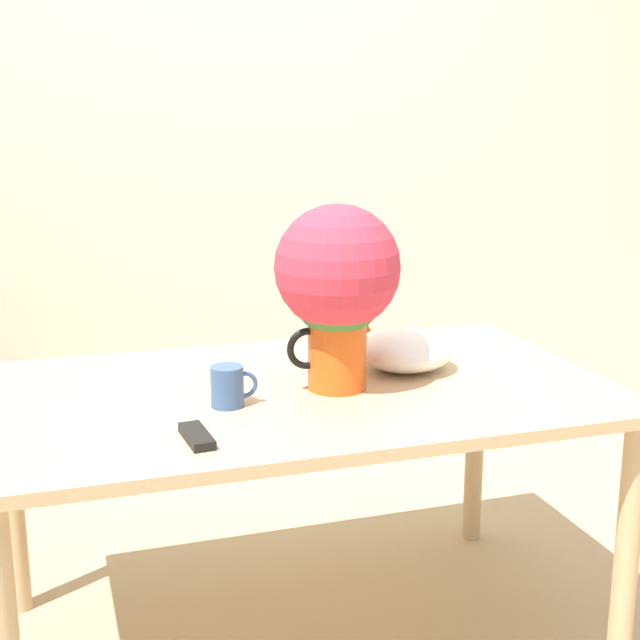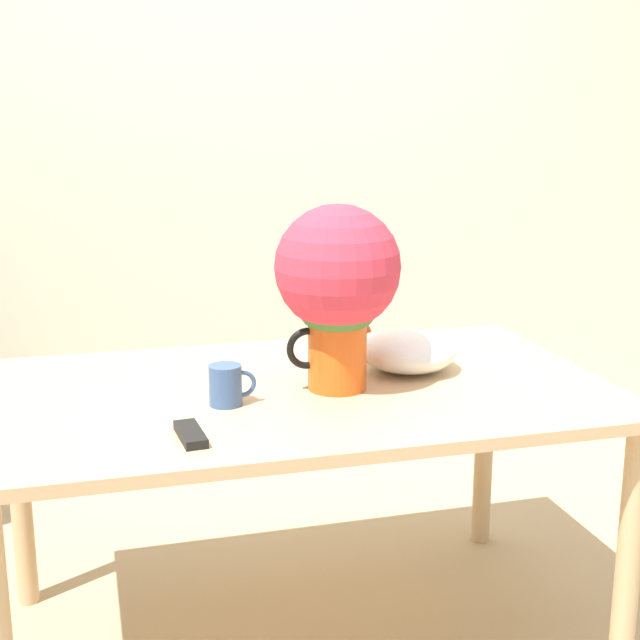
# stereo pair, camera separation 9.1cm
# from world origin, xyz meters

# --- Properties ---
(wall_back) EXTENTS (8.00, 0.05, 2.60)m
(wall_back) POSITION_xyz_m (0.00, 1.63, 1.30)
(wall_back) COLOR #EDE5CC
(wall_back) RESTS_ON ground_plane
(table) EXTENTS (1.55, 0.92, 0.72)m
(table) POSITION_xyz_m (-0.11, 0.25, 0.64)
(table) COLOR tan
(table) RESTS_ON ground_plane
(flower_vase) EXTENTS (0.31, 0.31, 0.46)m
(flower_vase) POSITION_xyz_m (-0.03, 0.21, 0.99)
(flower_vase) COLOR #E05619
(flower_vase) RESTS_ON table
(coffee_mug) EXTENTS (0.11, 0.08, 0.10)m
(coffee_mug) POSITION_xyz_m (-0.31, 0.15, 0.77)
(coffee_mug) COLOR #385689
(coffee_mug) RESTS_ON table
(white_bowl) EXTENTS (0.25, 0.25, 0.11)m
(white_bowl) POSITION_xyz_m (0.20, 0.30, 0.77)
(white_bowl) COLOR white
(white_bowl) RESTS_ON table
(remote_control) EXTENTS (0.06, 0.14, 0.02)m
(remote_control) POSITION_xyz_m (-0.42, -0.04, 0.73)
(remote_control) COLOR black
(remote_control) RESTS_ON table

